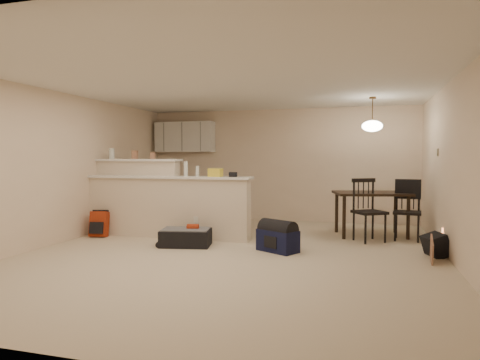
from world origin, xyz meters
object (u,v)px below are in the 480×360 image
(dining_chair_far, at_px, (407,211))
(suitcase, at_px, (186,238))
(dining_table, at_px, (371,197))
(black_daypack, at_px, (436,246))
(dining_chair_near, at_px, (369,210))
(pendant_lamp, at_px, (372,126))
(red_backpack, at_px, (99,224))
(navy_duffel, at_px, (278,241))

(dining_chair_far, distance_m, suitcase, 3.78)
(dining_table, relative_size, black_daypack, 4.06)
(dining_table, relative_size, dining_chair_near, 1.36)
(pendant_lamp, bearing_deg, red_backpack, -162.93)
(suitcase, xyz_separation_m, red_backpack, (-1.81, 0.32, 0.09))
(pendant_lamp, bearing_deg, dining_chair_far, -24.68)
(dining_chair_far, height_order, red_backpack, dining_chair_far)
(dining_table, distance_m, red_backpack, 4.92)
(black_daypack, bearing_deg, suitcase, 76.06)
(dining_chair_near, height_order, black_daypack, dining_chair_near)
(suitcase, distance_m, red_backpack, 1.84)
(dining_table, relative_size, suitcase, 1.85)
(dining_table, height_order, dining_chair_far, dining_chair_far)
(pendant_lamp, height_order, red_backpack, pendant_lamp)
(dining_table, bearing_deg, pendant_lamp, 165.97)
(dining_table, distance_m, black_daypack, 1.77)
(dining_chair_far, xyz_separation_m, black_daypack, (0.28, -1.17, -0.35))
(red_backpack, height_order, black_daypack, red_backpack)
(navy_duffel, xyz_separation_m, black_daypack, (2.24, 0.31, -0.01))
(black_daypack, bearing_deg, dining_chair_near, 27.62)
(red_backpack, distance_m, navy_duffel, 3.32)
(dining_chair_near, bearing_deg, black_daypack, -76.55)
(dining_chair_near, distance_m, suitcase, 3.09)
(pendant_lamp, distance_m, black_daypack, 2.49)
(dining_chair_far, bearing_deg, dining_chair_near, -146.98)
(red_backpack, height_order, navy_duffel, red_backpack)
(dining_table, xyz_separation_m, suitcase, (-2.86, -1.76, -0.57))
(dining_chair_near, height_order, suitcase, dining_chair_near)
(dining_table, bearing_deg, navy_duffel, -142.06)
(dining_chair_far, xyz_separation_m, suitcase, (-3.46, -1.48, -0.38))
(pendant_lamp, distance_m, dining_chair_far, 1.62)
(dining_table, relative_size, pendant_lamp, 2.32)
(dining_chair_near, bearing_deg, pendant_lamp, 53.78)
(dining_chair_near, bearing_deg, dining_table, 53.78)
(red_backpack, relative_size, black_daypack, 1.27)
(dining_chair_far, relative_size, red_backpack, 2.27)
(pendant_lamp, bearing_deg, suitcase, -148.50)
(pendant_lamp, relative_size, red_backpack, 1.38)
(dining_chair_far, xyz_separation_m, navy_duffel, (-1.96, -1.48, -0.34))
(dining_table, height_order, navy_duffel, dining_table)
(dining_table, height_order, suitcase, dining_table)
(pendant_lamp, bearing_deg, dining_chair_near, -93.24)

